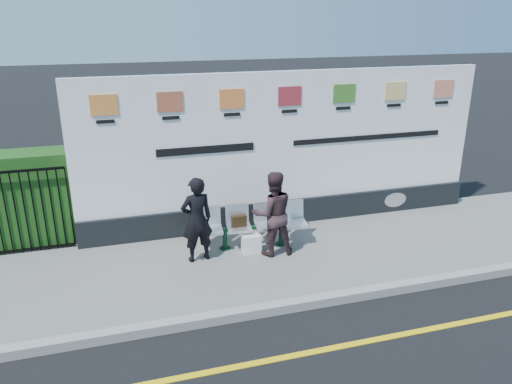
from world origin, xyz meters
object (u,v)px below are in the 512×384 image
woman_left (197,220)px  woman_right (273,214)px  billboard (287,160)px  bench (253,236)px

woman_left → woman_right: woman_right is taller
woman_left → woman_right: size_ratio=0.99×
billboard → bench: bearing=-136.0°
bench → woman_left: size_ratio=1.32×
billboard → woman_left: bearing=-150.4°
bench → billboard: bearing=50.0°
billboard → woman_right: billboard is taller
billboard → bench: (-0.94, -0.91, -1.09)m
billboard → woman_left: size_ratio=5.38×
billboard → woman_right: (-0.69, -1.26, -0.55)m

